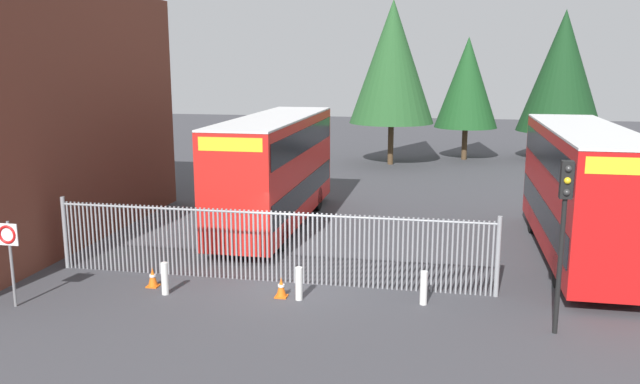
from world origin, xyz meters
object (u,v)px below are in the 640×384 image
at_px(double_decker_bus_behind_fence_left, 275,167).
at_px(bollard_near_left, 165,278).
at_px(traffic_light_kerbside, 564,216).
at_px(traffic_cone_mid_forecourt, 153,277).
at_px(speed_limit_sign_post, 9,244).
at_px(bollard_center_front, 299,284).
at_px(traffic_cone_by_gate, 281,287).
at_px(double_decker_bus_near_gate, 582,187).
at_px(bollard_near_right, 424,288).

height_order(double_decker_bus_behind_fence_left, bollard_near_left, double_decker_bus_behind_fence_left).
bearing_deg(double_decker_bus_behind_fence_left, traffic_light_kerbside, -43.24).
height_order(double_decker_bus_behind_fence_left, traffic_cone_mid_forecourt, double_decker_bus_behind_fence_left).
bearing_deg(speed_limit_sign_post, bollard_near_left, 25.20).
bearing_deg(bollard_center_front, double_decker_bus_behind_fence_left, 109.37).
bearing_deg(traffic_cone_mid_forecourt, double_decker_bus_behind_fence_left, 77.55).
height_order(traffic_cone_by_gate, traffic_light_kerbside, traffic_light_kerbside).
relative_size(bollard_center_front, traffic_cone_mid_forecourt, 1.61).
bearing_deg(traffic_cone_by_gate, double_decker_bus_behind_fence_left, 106.03).
height_order(bollard_near_left, traffic_light_kerbside, traffic_light_kerbside).
distance_m(double_decker_bus_near_gate, traffic_light_kerbside, 7.03).
distance_m(double_decker_bus_near_gate, traffic_cone_mid_forecourt, 14.26).
height_order(double_decker_bus_behind_fence_left, bollard_near_right, double_decker_bus_behind_fence_left).
bearing_deg(traffic_cone_by_gate, traffic_cone_mid_forecourt, 178.59).
bearing_deg(traffic_cone_mid_forecourt, traffic_light_kerbside, -6.07).
xyz_separation_m(double_decker_bus_behind_fence_left, bollard_near_right, (6.23, -7.62, -1.95)).
height_order(double_decker_bus_near_gate, traffic_cone_by_gate, double_decker_bus_near_gate).
bearing_deg(speed_limit_sign_post, traffic_light_kerbside, 4.20).
distance_m(double_decker_bus_behind_fence_left, traffic_cone_mid_forecourt, 8.21).
distance_m(speed_limit_sign_post, traffic_light_kerbside, 14.28).
bearing_deg(traffic_cone_by_gate, bollard_near_left, -172.59).
xyz_separation_m(traffic_cone_mid_forecourt, speed_limit_sign_post, (-2.99, -2.24, 1.49)).
bearing_deg(bollard_center_front, double_decker_bus_near_gate, 34.57).
distance_m(traffic_cone_mid_forecourt, speed_limit_sign_post, 4.02).
distance_m(bollard_center_front, bollard_near_right, 3.45).
bearing_deg(double_decker_bus_near_gate, traffic_light_kerbside, -104.28).
bearing_deg(speed_limit_sign_post, double_decker_bus_behind_fence_left, 64.78).
relative_size(bollard_near_right, traffic_cone_by_gate, 1.61).
relative_size(double_decker_bus_behind_fence_left, bollard_near_left, 11.38).
bearing_deg(double_decker_bus_behind_fence_left, speed_limit_sign_post, -115.22).
distance_m(double_decker_bus_behind_fence_left, bollard_near_right, 10.03).
bearing_deg(bollard_near_left, traffic_cone_mid_forecourt, 140.04).
height_order(double_decker_bus_behind_fence_left, traffic_cone_by_gate, double_decker_bus_behind_fence_left).
distance_m(traffic_cone_by_gate, traffic_light_kerbside, 7.81).
xyz_separation_m(bollard_near_left, traffic_cone_by_gate, (3.33, 0.43, -0.19)).
xyz_separation_m(speed_limit_sign_post, traffic_light_kerbside, (14.19, 1.04, 1.21)).
height_order(traffic_cone_mid_forecourt, traffic_light_kerbside, traffic_light_kerbside).
bearing_deg(traffic_cone_mid_forecourt, bollard_center_front, -2.64).
xyz_separation_m(double_decker_bus_near_gate, double_decker_bus_behind_fence_left, (-11.23, 2.13, 0.00)).
height_order(double_decker_bus_near_gate, traffic_cone_mid_forecourt, double_decker_bus_near_gate).
bearing_deg(bollard_near_left, bollard_center_front, 4.77).
bearing_deg(bollard_near_right, traffic_cone_mid_forecourt, -179.14).
relative_size(double_decker_bus_near_gate, bollard_center_front, 11.38).
height_order(speed_limit_sign_post, traffic_light_kerbside, traffic_light_kerbside).
height_order(bollard_center_front, traffic_cone_mid_forecourt, bollard_center_front).
height_order(bollard_center_front, traffic_cone_by_gate, bollard_center_front).
relative_size(double_decker_bus_near_gate, double_decker_bus_behind_fence_left, 1.00).
bearing_deg(speed_limit_sign_post, bollard_center_front, 15.14).
xyz_separation_m(traffic_cone_by_gate, traffic_cone_mid_forecourt, (-3.96, 0.10, 0.00)).
xyz_separation_m(double_decker_bus_near_gate, traffic_light_kerbside, (-1.73, -6.80, 0.56)).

